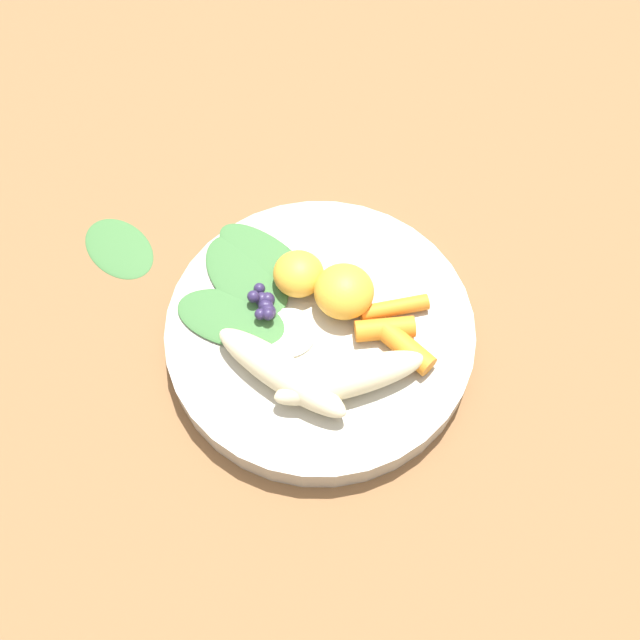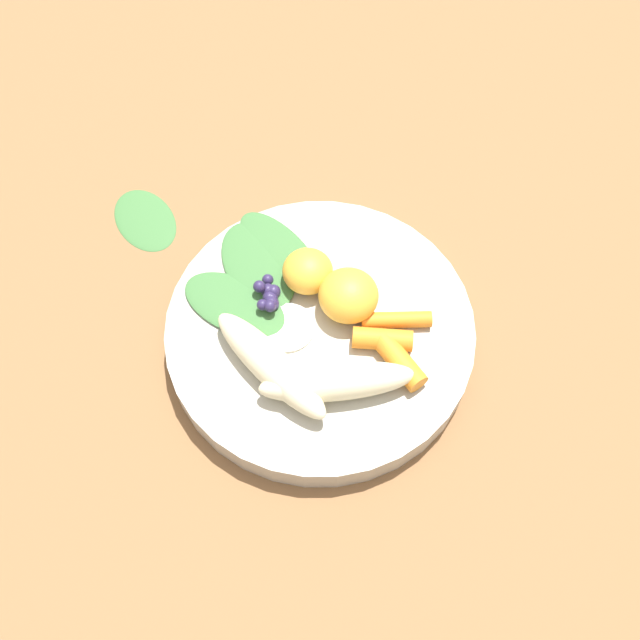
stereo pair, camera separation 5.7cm
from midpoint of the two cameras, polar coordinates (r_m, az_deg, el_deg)
ground_plane at (r=0.69m, az=2.36°, el=-1.79°), size 2.40×2.40×0.00m
bowl at (r=0.67m, az=2.41°, el=-1.21°), size 0.27×0.27×0.03m
banana_peeled_left at (r=0.62m, az=3.94°, el=-4.93°), size 0.13×0.03×0.03m
banana_peeled_right at (r=0.62m, az=-1.19°, el=-3.63°), size 0.10×0.12×0.03m
orange_segment_near at (r=0.67m, az=1.49°, el=3.55°), size 0.05×0.05×0.03m
orange_segment_far at (r=0.65m, az=4.66°, el=1.67°), size 0.05×0.05×0.04m
carrot_front at (r=0.64m, az=8.65°, el=-3.37°), size 0.04×0.05×0.02m
carrot_mid_left at (r=0.65m, az=7.27°, el=-1.67°), size 0.05×0.03×0.02m
carrot_mid_right at (r=0.66m, az=8.29°, el=-0.18°), size 0.06×0.02×0.01m
blueberry_pile at (r=0.66m, az=-1.48°, el=1.65°), size 0.02×0.04×0.02m
coconut_shred_patch at (r=0.66m, az=-0.00°, el=-0.88°), size 0.05×0.05×0.00m
kale_leaf_left at (r=0.70m, az=-0.76°, el=5.15°), size 0.10×0.11×0.01m
kale_leaf_right at (r=0.69m, az=-2.36°, el=4.04°), size 0.09×0.12×0.01m
kale_leaf_rear at (r=0.67m, az=-4.09°, el=1.00°), size 0.11×0.10×0.01m
kale_leaf_stray at (r=0.77m, az=-11.14°, el=7.41°), size 0.09×0.10×0.01m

